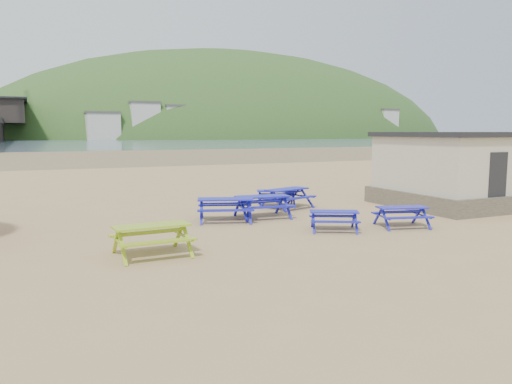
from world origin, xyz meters
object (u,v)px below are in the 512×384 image
picnic_table_blue_a (225,210)px  picnic_table_blue_b (276,198)px  amenity_block (473,169)px  picnic_table_yellow (152,240)px

picnic_table_blue_a → picnic_table_blue_b: (3.26, 2.39, -0.06)m
picnic_table_blue_b → amenity_block: amenity_block is taller
picnic_table_yellow → amenity_block: (14.82, 3.22, 1.17)m
picnic_table_blue_a → picnic_table_yellow: picnic_table_blue_a is taller
amenity_block → picnic_table_blue_b: bearing=159.4°
picnic_table_blue_b → picnic_table_yellow: 9.21m
amenity_block → picnic_table_yellow: bearing=-167.8°
picnic_table_blue_b → picnic_table_yellow: size_ratio=1.03×
picnic_table_blue_a → picnic_table_yellow: 5.21m
picnic_table_blue_a → amenity_block: amenity_block is taller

